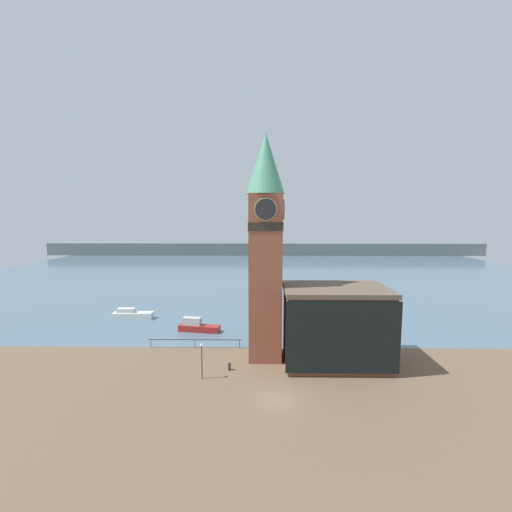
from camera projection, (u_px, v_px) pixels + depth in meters
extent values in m
plane|color=brown|center=(278.00, 399.00, 30.37)|extent=(160.00, 160.00, 0.00)
cube|color=slate|center=(266.00, 271.00, 101.91)|extent=(160.00, 120.00, 0.00)
cube|color=slate|center=(265.00, 249.00, 141.34)|extent=(180.00, 3.00, 5.00)
cube|color=#333338|center=(195.00, 340.00, 42.09)|extent=(11.56, 0.08, 0.08)
cylinder|color=#333338|center=(151.00, 344.00, 42.23)|extent=(0.07, 0.07, 1.05)
cylinder|color=#333338|center=(195.00, 344.00, 42.15)|extent=(0.07, 0.07, 1.05)
cylinder|color=#333338|center=(239.00, 344.00, 42.07)|extent=(0.07, 0.07, 1.05)
cube|color=brown|center=(265.00, 278.00, 38.31)|extent=(3.63, 3.63, 18.58)
cube|color=#2D2823|center=(265.00, 226.00, 37.63)|extent=(3.75, 3.75, 0.90)
cylinder|color=tan|center=(266.00, 209.00, 35.56)|extent=(2.42, 0.12, 2.42)
cylinder|color=#232328|center=(266.00, 209.00, 35.48)|extent=(2.20, 0.12, 2.20)
cylinder|color=tan|center=(283.00, 210.00, 37.40)|extent=(0.12, 2.42, 2.42)
cylinder|color=#232328|center=(283.00, 210.00, 37.40)|extent=(0.12, 2.20, 2.20)
cone|color=#4C9375|center=(266.00, 163.00, 36.85)|extent=(4.18, 4.18, 6.49)
cube|color=brown|center=(335.00, 327.00, 37.82)|extent=(10.90, 7.36, 8.00)
cube|color=brown|center=(336.00, 289.00, 37.32)|extent=(11.30, 7.76, 0.50)
cube|color=black|center=(343.00, 338.00, 33.99)|extent=(11.40, 0.30, 7.36)
cube|color=maroon|center=(199.00, 328.00, 48.24)|extent=(5.98, 2.35, 0.88)
cube|color=#B2B2B2|center=(192.00, 321.00, 48.31)|extent=(2.69, 1.40, 1.06)
cube|color=silver|center=(133.00, 315.00, 54.21)|extent=(6.20, 1.74, 1.01)
cube|color=silver|center=(126.00, 310.00, 54.11)|extent=(2.74, 1.18, 0.65)
cylinder|color=#2D2D33|center=(229.00, 367.00, 36.08)|extent=(0.31, 0.31, 0.70)
sphere|color=#2D2D33|center=(229.00, 364.00, 36.04)|extent=(0.32, 0.32, 0.32)
cylinder|color=#2D2D33|center=(202.00, 362.00, 34.01)|extent=(0.10, 0.10, 3.40)
sphere|color=silver|center=(202.00, 345.00, 33.80)|extent=(0.32, 0.32, 0.32)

